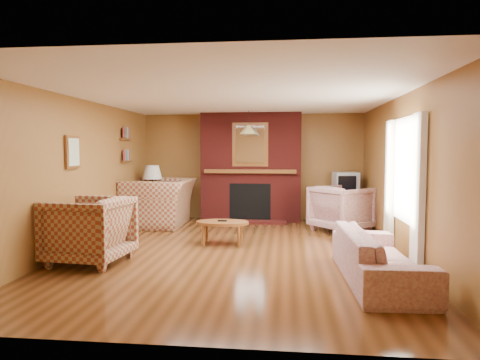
# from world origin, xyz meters

# --- Properties ---
(floor) EXTENTS (6.50, 6.50, 0.00)m
(floor) POSITION_xyz_m (0.00, 0.00, 0.00)
(floor) COLOR #48270F
(floor) RESTS_ON ground
(ceiling) EXTENTS (6.50, 6.50, 0.00)m
(ceiling) POSITION_xyz_m (0.00, 0.00, 2.40)
(ceiling) COLOR white
(ceiling) RESTS_ON wall_back
(wall_back) EXTENTS (6.50, 0.00, 6.50)m
(wall_back) POSITION_xyz_m (0.00, 3.25, 1.20)
(wall_back) COLOR olive
(wall_back) RESTS_ON floor
(wall_front) EXTENTS (6.50, 0.00, 6.50)m
(wall_front) POSITION_xyz_m (0.00, -3.25, 1.20)
(wall_front) COLOR olive
(wall_front) RESTS_ON floor
(wall_left) EXTENTS (0.00, 6.50, 6.50)m
(wall_left) POSITION_xyz_m (-2.50, 0.00, 1.20)
(wall_left) COLOR olive
(wall_left) RESTS_ON floor
(wall_right) EXTENTS (0.00, 6.50, 6.50)m
(wall_right) POSITION_xyz_m (2.50, 0.00, 1.20)
(wall_right) COLOR olive
(wall_right) RESTS_ON floor
(fireplace) EXTENTS (2.20, 0.82, 2.40)m
(fireplace) POSITION_xyz_m (0.00, 2.98, 1.18)
(fireplace) COLOR #541512
(fireplace) RESTS_ON floor
(window_right) EXTENTS (0.10, 1.85, 2.00)m
(window_right) POSITION_xyz_m (2.45, -0.20, 1.13)
(window_right) COLOR beige
(window_right) RESTS_ON wall_right
(bookshelf) EXTENTS (0.09, 0.55, 0.71)m
(bookshelf) POSITION_xyz_m (-2.44, 1.90, 1.67)
(bookshelf) COLOR brown
(bookshelf) RESTS_ON wall_left
(botanical_print) EXTENTS (0.05, 0.40, 0.50)m
(botanical_print) POSITION_xyz_m (-2.47, -0.30, 1.55)
(botanical_print) COLOR brown
(botanical_print) RESTS_ON wall_left
(pendant_light) EXTENTS (0.36, 0.36, 0.48)m
(pendant_light) POSITION_xyz_m (0.00, 2.30, 2.00)
(pendant_light) COLOR black
(pendant_light) RESTS_ON ceiling
(plaid_loveseat) EXTENTS (1.34, 1.52, 0.97)m
(plaid_loveseat) POSITION_xyz_m (-1.85, 2.16, 0.49)
(plaid_loveseat) COLOR maroon
(plaid_loveseat) RESTS_ON floor
(plaid_armchair) EXTENTS (1.11, 1.09, 0.93)m
(plaid_armchair) POSITION_xyz_m (-1.95, -0.89, 0.47)
(plaid_armchair) COLOR maroon
(plaid_armchair) RESTS_ON floor
(floral_sofa) EXTENTS (0.88, 2.10, 0.61)m
(floral_sofa) POSITION_xyz_m (1.90, -1.31, 0.30)
(floral_sofa) COLOR beige
(floral_sofa) RESTS_ON floor
(floral_armchair) EXTENTS (1.36, 1.36, 0.89)m
(floral_armchair) POSITION_xyz_m (1.86, 1.90, 0.44)
(floral_armchair) COLOR beige
(floral_armchair) RESTS_ON floor
(coffee_table) EXTENTS (0.88, 0.55, 0.41)m
(coffee_table) POSITION_xyz_m (-0.27, 0.47, 0.34)
(coffee_table) COLOR brown
(coffee_table) RESTS_ON floor
(side_table) EXTENTS (0.45, 0.45, 0.56)m
(side_table) POSITION_xyz_m (-2.10, 2.45, 0.28)
(side_table) COLOR brown
(side_table) RESTS_ON floor
(table_lamp) EXTENTS (0.42, 0.42, 0.69)m
(table_lamp) POSITION_xyz_m (-2.10, 2.45, 0.95)
(table_lamp) COLOR white
(table_lamp) RESTS_ON side_table
(tv_stand) EXTENTS (0.63, 0.58, 0.66)m
(tv_stand) POSITION_xyz_m (2.05, 2.80, 0.33)
(tv_stand) COLOR black
(tv_stand) RESTS_ON floor
(crt_tv) EXTENTS (0.55, 0.54, 0.45)m
(crt_tv) POSITION_xyz_m (2.05, 2.79, 0.88)
(crt_tv) COLOR #A3A6AB
(crt_tv) RESTS_ON tv_stand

